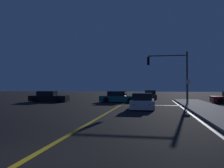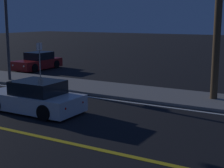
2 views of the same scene
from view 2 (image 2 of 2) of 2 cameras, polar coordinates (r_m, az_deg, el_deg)
The scene contains 6 objects.
sidewalk_right at distance 17.21m, azimuth 11.23°, elevation -2.22°, with size 3.20×35.96×0.15m, color gray.
lane_line_center at distance 10.55m, azimuth -2.58°, elevation -10.76°, with size 0.20×33.96×0.01m, color gold.
lane_line_edge_right at distance 15.53m, azimuth 9.01°, elevation -3.81°, with size 0.16×33.96×0.01m, color white.
car_parked_curb_red at distance 27.50m, azimuth -12.24°, elevation 3.61°, with size 4.16×1.87×1.34m.
car_following_oncoming_white at distance 14.91m, azimuth -12.70°, elevation -2.28°, with size 1.97×4.31×1.34m.
street_sign_corner at distance 20.02m, azimuth -11.93°, elevation 4.38°, with size 0.56×0.13×2.59m.
Camera 2 is at (-8.27, 4.70, 3.87)m, focal length 54.99 mm.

